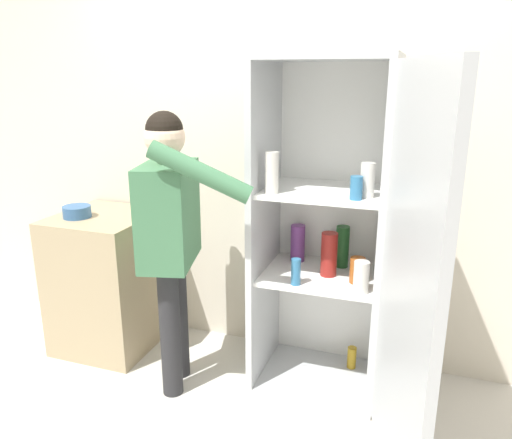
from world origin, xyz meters
TOP-DOWN VIEW (x-y plane):
  - ground_plane at (0.00, 0.00)m, footprint 12.00×12.00m
  - wall_back at (0.00, 0.98)m, footprint 7.00×0.06m
  - refrigerator at (0.41, 0.55)m, footprint 0.97×1.22m
  - person at (-0.48, 0.34)m, footprint 0.71×0.58m
  - counter at (-1.11, 0.62)m, footprint 0.59×0.62m
  - bowl at (-1.23, 0.53)m, footprint 0.17×0.17m

SIDE VIEW (x-z plane):
  - ground_plane at x=0.00m, z-range 0.00..0.00m
  - counter at x=-1.11m, z-range 0.00..0.89m
  - refrigerator at x=0.41m, z-range 0.00..1.84m
  - bowl at x=-1.23m, z-range 0.89..0.96m
  - person at x=-0.48m, z-range 0.20..1.76m
  - wall_back at x=0.00m, z-range 0.00..2.55m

